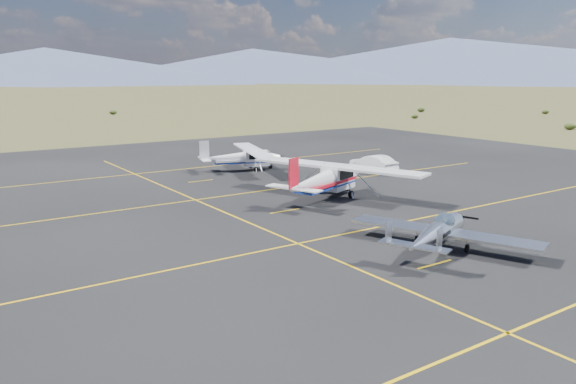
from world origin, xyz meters
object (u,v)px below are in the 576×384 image
object	(u,v)px
sedan	(373,164)
aircraft_low_wing	(439,231)
aircraft_cessna	(327,178)
aircraft_plain	(242,157)

from	to	relation	value
sedan	aircraft_low_wing	bearing A→B (deg)	52.93
aircraft_low_wing	aircraft_cessna	world-z (taller)	aircraft_cessna
aircraft_cessna	aircraft_plain	world-z (taller)	aircraft_cessna
aircraft_plain	sedan	bearing A→B (deg)	-21.21
aircraft_cessna	aircraft_low_wing	bearing A→B (deg)	-123.10
aircraft_plain	sedan	xyz separation A→B (m)	(8.19, -6.50, -0.42)
aircraft_low_wing	aircraft_plain	world-z (taller)	aircraft_plain
aircraft_plain	aircraft_cessna	bearing A→B (deg)	-76.75
aircraft_plain	sedan	world-z (taller)	aircraft_plain
aircraft_low_wing	aircraft_plain	distance (m)	23.25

